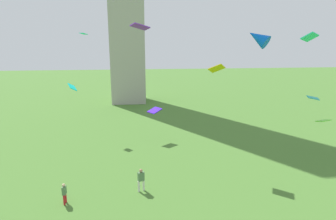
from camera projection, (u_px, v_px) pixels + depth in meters
person_0 at (141, 179)px, 21.36m from camera, size 0.55×0.44×1.84m
person_1 at (64, 192)px, 19.69m from camera, size 0.25×0.48×1.56m
kite_flying_0 at (258, 38)px, 30.40m from camera, size 3.07×2.98×2.47m
kite_flying_2 at (313, 98)px, 29.19m from camera, size 1.35×1.10×0.39m
kite_flying_3 at (155, 110)px, 32.46m from camera, size 1.86×1.86×0.49m
kite_flying_4 at (323, 121)px, 27.19m from camera, size 1.11×1.40×0.57m
kite_flying_5 at (140, 27)px, 17.38m from camera, size 1.30×1.10×0.44m
kite_flying_6 at (83, 34)px, 34.32m from camera, size 1.14×1.17×0.24m
kite_flying_7 at (72, 87)px, 19.46m from camera, size 0.71×0.94×0.55m
kite_flying_8 at (217, 68)px, 24.47m from camera, size 1.58×1.31×0.93m
kite_flying_9 at (310, 37)px, 19.17m from camera, size 1.52×1.34×0.69m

